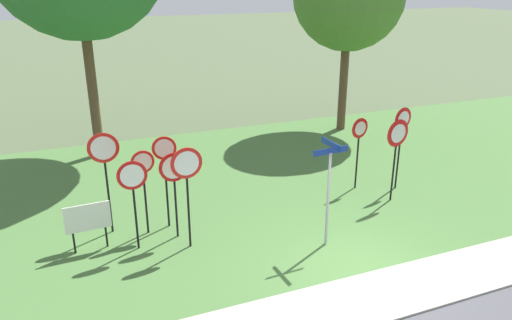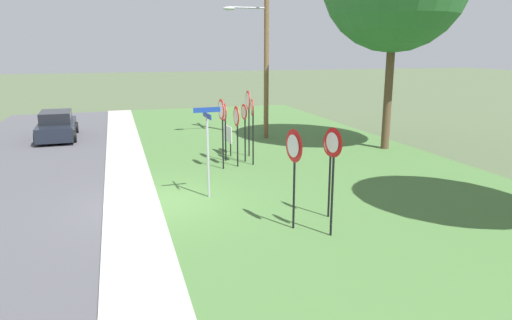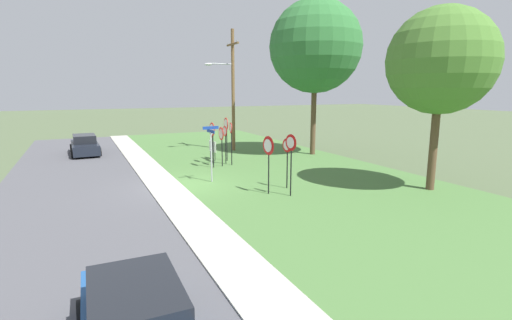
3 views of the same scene
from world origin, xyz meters
name	(u,v)px [view 3 (image 3 of 3)]	position (x,y,z in m)	size (l,w,h in m)	color
ground_plane	(183,186)	(0.00, 0.00, 0.00)	(160.00, 160.00, 0.00)	#4C5B3D
road_asphalt	(71,199)	(0.00, -4.80, 0.01)	(44.00, 6.40, 0.01)	#4C4C51
sidewalk_strip	(166,188)	(0.00, -0.80, 0.03)	(44.00, 1.60, 0.06)	#ADAA9E
grass_median	(291,174)	(0.00, 6.00, 0.02)	(44.00, 12.00, 0.04)	#477038
stop_sign_near_left	(231,135)	(-3.61, 3.95, 1.88)	(0.63, 0.13, 2.58)	black
stop_sign_near_right	(212,136)	(-4.58, 3.07, 1.75)	(0.72, 0.09, 2.35)	black
stop_sign_far_left	(221,138)	(-3.53, 3.29, 1.74)	(0.76, 0.09, 2.34)	black
stop_sign_far_center	(226,129)	(-5.08, 4.20, 2.08)	(0.79, 0.11, 2.77)	black
stop_sign_far_right	(225,137)	(-4.21, 3.79, 1.70)	(0.61, 0.11, 2.33)	black
stop_sign_center_tall	(212,135)	(-3.35, 2.68, 1.98)	(0.78, 0.10, 2.65)	black
yield_sign_near_left	(291,150)	(3.73, 3.74, 2.03)	(0.70, 0.15, 2.67)	black
yield_sign_near_right	(268,151)	(3.02, 3.03, 1.96)	(0.82, 0.15, 2.56)	black
yield_sign_far_left	(287,152)	(2.54, 4.25, 1.76)	(0.64, 0.14, 2.33)	black
street_name_post	(211,149)	(-0.13, 1.51, 1.70)	(0.96, 0.82, 2.77)	#9EA0A8
utility_pole	(231,86)	(-8.84, 6.07, 4.79)	(2.10, 2.27, 8.80)	brown
notice_board	(213,147)	(-5.68, 3.46, 0.87)	(1.10, 0.09, 1.25)	black
oak_tree_left	(315,47)	(-4.80, 10.61, 7.42)	(6.25, 6.25, 10.52)	brown
oak_tree_right	(441,61)	(5.54, 10.12, 5.75)	(4.62, 4.62, 8.04)	brown
parked_hatchback_near	(85,145)	(-11.96, -4.00, 0.65)	(4.56, 2.01, 1.39)	black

